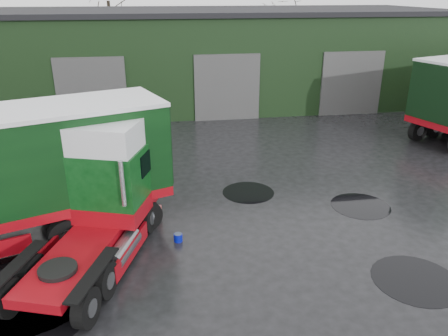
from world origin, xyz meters
The scene contains 11 objects.
ground centered at (0.00, 0.00, 0.00)m, with size 100.00×100.00×0.00m, color black.
warehouse centered at (2.00, 20.00, 3.16)m, with size 32.40×12.40×6.30m.
hero_tractor centered at (-4.50, -0.91, 1.99)m, with size 2.72×6.42×3.99m, color #0B3912, non-canonical shape.
wash_bucket centered at (-1.86, 0.10, 0.13)m, with size 0.28×0.28×0.26m, color #060D90.
tree_back_a centered at (-6.00, 30.00, 4.75)m, with size 4.40×4.40×9.50m, color black, non-canonical shape.
tree_back_b centered at (10.00, 30.00, 3.75)m, with size 4.40×4.40×7.50m, color black, non-canonical shape.
puddle_0 centered at (-5.65, -2.89, 0.00)m, with size 2.77×2.77×0.01m, color black.
puddle_1 centered at (5.05, 1.52, 0.00)m, with size 2.20×2.20×0.01m, color black.
puddle_2 centered at (-6.07, -1.59, 0.00)m, with size 4.18×4.18×0.01m, color black.
puddle_3 centered at (4.58, -2.98, 0.00)m, with size 2.42×2.42×0.01m, color black.
puddle_4 centered at (1.13, 3.33, 0.00)m, with size 2.07×2.07×0.01m, color black.
Camera 1 is at (-2.27, -12.12, 7.51)m, focal length 35.00 mm.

